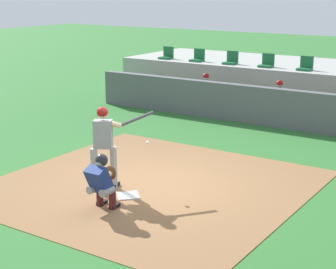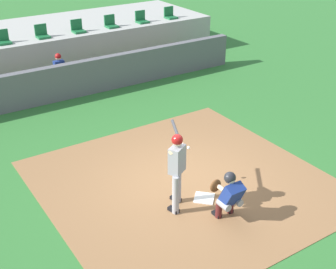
# 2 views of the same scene
# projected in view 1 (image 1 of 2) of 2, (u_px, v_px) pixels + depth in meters

# --- Properties ---
(ground_plane) EXTENTS (80.00, 80.00, 0.00)m
(ground_plane) POSITION_uv_depth(u_px,v_px,m) (150.00, 185.00, 12.22)
(ground_plane) COLOR #2D6B2D
(dirt_infield) EXTENTS (6.40, 6.40, 0.01)m
(dirt_infield) POSITION_uv_depth(u_px,v_px,m) (150.00, 185.00, 12.21)
(dirt_infield) COLOR olive
(dirt_infield) RESTS_ON ground
(home_plate) EXTENTS (0.62, 0.62, 0.02)m
(home_plate) POSITION_uv_depth(u_px,v_px,m) (128.00, 195.00, 11.56)
(home_plate) COLOR white
(home_plate) RESTS_ON dirt_infield
(batter_at_plate) EXTENTS (0.84, 1.29, 1.80)m
(batter_at_plate) POSITION_uv_depth(u_px,v_px,m) (105.00, 142.00, 11.76)
(batter_at_plate) COLOR #99999E
(batter_at_plate) RESTS_ON ground
(catcher_crouched) EXTENTS (0.48, 1.85, 1.13)m
(catcher_crouched) POSITION_uv_depth(u_px,v_px,m) (102.00, 179.00, 10.77)
(catcher_crouched) COLOR gray
(catcher_crouched) RESTS_ON ground
(dugout_wall) EXTENTS (13.00, 0.30, 1.20)m
(dugout_wall) POSITION_uv_depth(u_px,v_px,m) (271.00, 107.00, 17.31)
(dugout_wall) COLOR #59595E
(dugout_wall) RESTS_ON ground
(dugout_bench) EXTENTS (11.80, 0.44, 0.45)m
(dugout_bench) POSITION_uv_depth(u_px,v_px,m) (283.00, 113.00, 18.21)
(dugout_bench) COLOR olive
(dugout_bench) RESTS_ON ground
(dugout_player_0) EXTENTS (0.49, 0.70, 1.30)m
(dugout_player_0) POSITION_uv_depth(u_px,v_px,m) (204.00, 91.00, 19.50)
(dugout_player_0) COLOR #939399
(dugout_player_0) RESTS_ON ground
(dugout_player_1) EXTENTS (0.49, 0.70, 1.30)m
(dugout_player_1) POSITION_uv_depth(u_px,v_px,m) (277.00, 100.00, 18.05)
(dugout_player_1) COLOR #939399
(dugout_player_1) RESTS_ON ground
(stands_platform) EXTENTS (15.00, 4.40, 1.40)m
(stands_platform) POSITION_uv_depth(u_px,v_px,m) (318.00, 84.00, 20.83)
(stands_platform) COLOR #9E9E99
(stands_platform) RESTS_ON ground
(stadium_seat_0) EXTENTS (0.46, 0.46, 0.48)m
(stadium_seat_0) POSITION_uv_depth(u_px,v_px,m) (167.00, 55.00, 22.47)
(stadium_seat_0) COLOR #196033
(stadium_seat_0) RESTS_ON stands_platform
(stadium_seat_1) EXTENTS (0.46, 0.46, 0.48)m
(stadium_seat_1) POSITION_uv_depth(u_px,v_px,m) (198.00, 58.00, 21.70)
(stadium_seat_1) COLOR #196033
(stadium_seat_1) RESTS_ON stands_platform
(stadium_seat_2) EXTENTS (0.46, 0.46, 0.48)m
(stadium_seat_2) POSITION_uv_depth(u_px,v_px,m) (231.00, 60.00, 20.93)
(stadium_seat_2) COLOR #196033
(stadium_seat_2) RESTS_ON stands_platform
(stadium_seat_3) EXTENTS (0.46, 0.46, 0.48)m
(stadium_seat_3) POSITION_uv_depth(u_px,v_px,m) (267.00, 63.00, 20.16)
(stadium_seat_3) COLOR #196033
(stadium_seat_3) RESTS_ON stands_platform
(stadium_seat_4) EXTENTS (0.46, 0.46, 0.48)m
(stadium_seat_4) POSITION_uv_depth(u_px,v_px,m) (305.00, 66.00, 19.39)
(stadium_seat_4) COLOR #196033
(stadium_seat_4) RESTS_ON stands_platform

